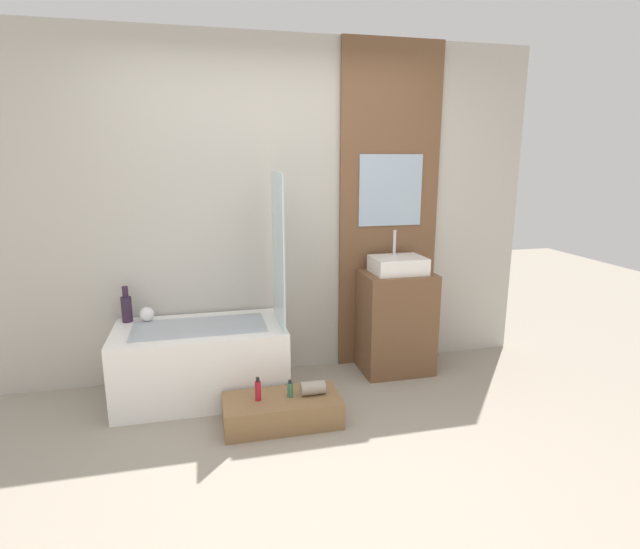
{
  "coord_description": "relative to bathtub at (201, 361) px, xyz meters",
  "views": [
    {
      "loc": [
        -0.58,
        -2.29,
        1.7
      ],
      "look_at": [
        0.15,
        0.72,
        0.98
      ],
      "focal_mm": 28.0,
      "sensor_mm": 36.0,
      "label": 1
    }
  ],
  "objects": [
    {
      "name": "towel_roll",
      "position": [
        0.71,
        -0.54,
        -0.04
      ],
      "size": [
        0.16,
        0.09,
        0.09
      ],
      "primitive_type": "cylinder",
      "rotation": [
        0.0,
        1.57,
        0.0
      ],
      "color": "gray",
      "rests_on": "wooden_step_bench"
    },
    {
      "name": "wall_wood_accent",
      "position": [
        1.55,
        0.33,
        1.04
      ],
      "size": [
        0.83,
        0.04,
        2.6
      ],
      "color": "brown",
      "rests_on": "ground_plane"
    },
    {
      "name": "bathtub",
      "position": [
        0.0,
        0.0,
        0.0
      ],
      "size": [
        1.2,
        0.65,
        0.53
      ],
      "color": "white",
      "rests_on": "ground_plane"
    },
    {
      "name": "vase_tall_dark",
      "position": [
        -0.51,
        0.24,
        0.37
      ],
      "size": [
        0.08,
        0.08,
        0.27
      ],
      "color": "#2D1E33",
      "rests_on": "bathtub"
    },
    {
      "name": "bottle_soap_primary",
      "position": [
        0.35,
        -0.54,
        -0.01
      ],
      "size": [
        0.04,
        0.04,
        0.16
      ],
      "color": "#B21928",
      "rests_on": "wooden_step_bench"
    },
    {
      "name": "wooden_step_bench",
      "position": [
        0.5,
        -0.54,
        -0.18
      ],
      "size": [
        0.76,
        0.36,
        0.18
      ],
      "primitive_type": "cube",
      "color": "olive",
      "rests_on": "ground_plane"
    },
    {
      "name": "vase_round_light",
      "position": [
        -0.38,
        0.22,
        0.32
      ],
      "size": [
        0.1,
        0.1,
        0.1
      ],
      "primitive_type": "sphere",
      "color": "white",
      "rests_on": "bathtub"
    },
    {
      "name": "ground_plane",
      "position": [
        0.63,
        -1.2,
        -0.27
      ],
      "size": [
        12.0,
        12.0,
        0.0
      ],
      "primitive_type": "plane",
      "color": "gray"
    },
    {
      "name": "vanity_cabinet",
      "position": [
        1.55,
        0.1,
        0.14
      ],
      "size": [
        0.56,
        0.42,
        0.82
      ],
      "primitive_type": "cube",
      "color": "brown",
      "rests_on": "ground_plane"
    },
    {
      "name": "bottle_soap_secondary",
      "position": [
        0.56,
        -0.54,
        -0.03
      ],
      "size": [
        0.04,
        0.04,
        0.12
      ],
      "color": "#38704C",
      "rests_on": "wooden_step_bench"
    },
    {
      "name": "sink",
      "position": [
        1.55,
        0.1,
        0.62
      ],
      "size": [
        0.41,
        0.32,
        0.33
      ],
      "color": "white",
      "rests_on": "vanity_cabinet"
    },
    {
      "name": "glass_shower_screen",
      "position": [
        0.57,
        -0.05,
        0.81
      ],
      "size": [
        0.01,
        0.51,
        1.09
      ],
      "primitive_type": "cube",
      "color": "silver",
      "rests_on": "bathtub"
    },
    {
      "name": "wall_tiled_back",
      "position": [
        0.63,
        0.38,
        1.03
      ],
      "size": [
        4.2,
        0.06,
        2.6
      ],
      "primitive_type": "cube",
      "color": "#B7B2A8",
      "rests_on": "ground_plane"
    }
  ]
}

